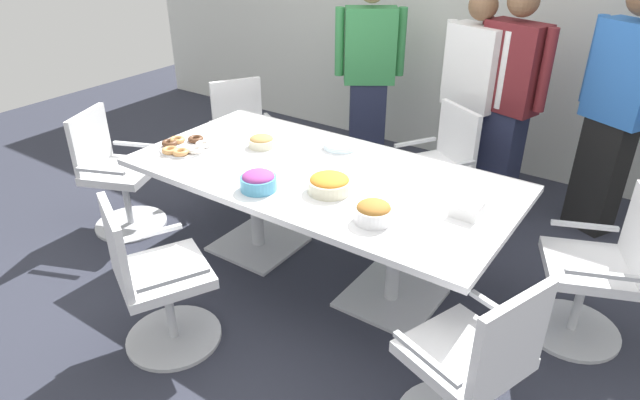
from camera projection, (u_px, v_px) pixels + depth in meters
The scene contains 20 objects.
ground_plane at pixel (320, 271), 3.78m from camera, with size 10.00×10.00×0.01m, color #2D303D.
back_wall at pixel (476, 9), 4.85m from camera, with size 8.00×0.10×2.80m, color silver.
conference_table at pixel (320, 190), 3.48m from camera, with size 2.40×1.20×0.75m.
office_chair_0 at pixel (596, 276), 3.04m from camera, with size 0.71×0.71×0.91m.
office_chair_1 at pixel (437, 174), 4.19m from camera, with size 0.74×0.74×0.91m.
office_chair_2 at pixel (244, 142), 4.75m from camera, with size 0.74×0.74×0.91m.
office_chair_3 at pixel (116, 178), 4.13m from camera, with size 0.71×0.71×0.91m.
office_chair_4 at pixel (155, 285), 2.97m from camera, with size 0.72×0.72×0.91m.
office_chair_5 at pixel (471, 371), 2.42m from camera, with size 0.69×0.69×0.91m.
person_standing_0 at pixel (369, 74), 4.88m from camera, with size 0.55×0.43×1.70m.
person_standing_1 at pixel (471, 98), 4.34m from camera, with size 0.61×0.34×1.67m.
person_standing_2 at pixel (507, 100), 4.17m from camera, with size 0.61×0.34×1.73m.
person_standing_3 at pixel (616, 109), 3.85m from camera, with size 0.58×0.40×1.81m.
snack_bowl_candy_mix at pixel (258, 181), 3.18m from camera, with size 0.21×0.21×0.12m.
snack_bowl_pretzels at pixel (374, 212), 2.86m from camera, with size 0.20×0.20×0.12m.
snack_bowl_chips_orange at pixel (329, 183), 3.16m from camera, with size 0.26×0.26×0.11m.
snack_bowl_cookies at pixel (262, 141), 3.75m from camera, with size 0.18×0.18×0.08m.
donut_platter at pixel (185, 146), 3.73m from camera, with size 0.34×0.34×0.04m.
plate_stack at pixel (340, 145), 3.74m from camera, with size 0.23×0.23×0.04m.
napkin_pile at pixel (467, 209), 2.93m from camera, with size 0.15×0.15×0.07m, color white.
Camera 1 is at (1.77, -2.54, 2.22)m, focal length 30.93 mm.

